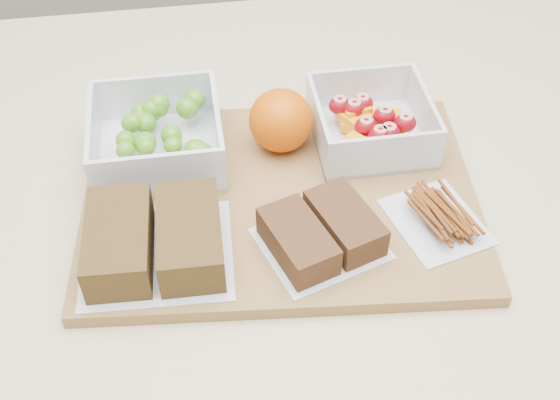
# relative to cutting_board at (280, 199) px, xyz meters

# --- Properties ---
(cutting_board) EXTENTS (0.45, 0.34, 0.02)m
(cutting_board) POSITION_rel_cutting_board_xyz_m (0.00, 0.00, 0.00)
(cutting_board) COLOR olive
(cutting_board) RESTS_ON counter
(grape_container) EXTENTS (0.14, 0.14, 0.06)m
(grape_container) POSITION_rel_cutting_board_xyz_m (-0.12, 0.09, 0.03)
(grape_container) COLOR silver
(grape_container) RESTS_ON cutting_board
(fruit_container) EXTENTS (0.13, 0.13, 0.05)m
(fruit_container) POSITION_rel_cutting_board_xyz_m (0.12, 0.07, 0.03)
(fruit_container) COLOR silver
(fruit_container) RESTS_ON cutting_board
(orange) EXTENTS (0.07, 0.07, 0.07)m
(orange) POSITION_rel_cutting_board_xyz_m (0.01, 0.08, 0.04)
(orange) COLOR #E15C05
(orange) RESTS_ON cutting_board
(sandwich_bag_left) EXTENTS (0.15, 0.14, 0.05)m
(sandwich_bag_left) POSITION_rel_cutting_board_xyz_m (-0.13, -0.07, 0.03)
(sandwich_bag_left) COLOR silver
(sandwich_bag_left) RESTS_ON cutting_board
(sandwich_bag_center) EXTENTS (0.14, 0.13, 0.04)m
(sandwich_bag_center) POSITION_rel_cutting_board_xyz_m (0.03, -0.08, 0.03)
(sandwich_bag_center) COLOR silver
(sandwich_bag_center) RESTS_ON cutting_board
(pretzel_bag) EXTENTS (0.11, 0.12, 0.02)m
(pretzel_bag) POSITION_rel_cutting_board_xyz_m (0.15, -0.07, 0.02)
(pretzel_bag) COLOR silver
(pretzel_bag) RESTS_ON cutting_board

